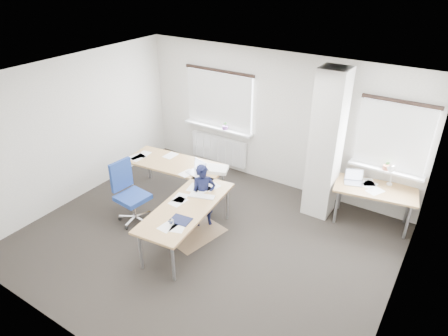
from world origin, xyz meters
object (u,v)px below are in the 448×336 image
Objects in this scene: task_chair at (132,205)px; desk_side at (375,190)px; desk_main at (183,184)px; person at (204,196)px.

desk_side is at bearing 37.87° from task_chair.
task_chair is at bearing -145.17° from desk_main.
desk_side is (2.99, 1.69, -0.01)m from desk_main.
desk_main is 1.77× the size of desk_side.
person is (1.17, 0.62, 0.27)m from task_chair.
desk_side is at bearing 23.53° from desk_main.
person is (0.45, 0.01, -0.09)m from desk_main.
desk_main is 3.43m from desk_side.
desk_main is 2.21× the size of person.
desk_main is 0.46m from person.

